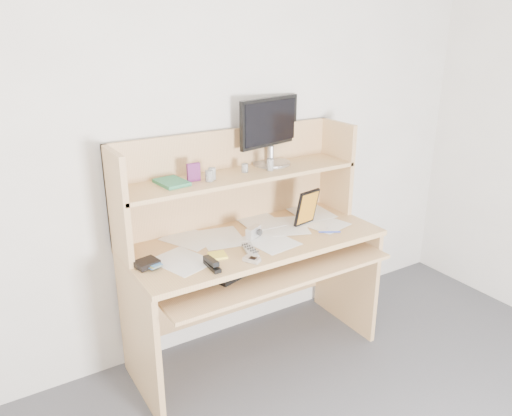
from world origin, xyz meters
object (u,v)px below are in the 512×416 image
desk (247,243)px  keyboard (244,264)px  monitor (270,129)px  tv_remote (250,250)px  game_case (307,207)px

desk → keyboard: (-0.12, -0.17, -0.03)m
monitor → keyboard: bearing=-151.1°
keyboard → monitor: monitor is taller
desk → keyboard: desk is taller
desk → tv_remote: desk is taller
tv_remote → keyboard: bearing=112.2°
game_case → monitor: monitor is taller
keyboard → game_case: game_case is taller
desk → monitor: size_ratio=3.21×
tv_remote → monitor: 0.75m
tv_remote → game_case: bearing=33.6°
tv_remote → desk: bearing=79.3°
tv_remote → game_case: (0.47, 0.15, 0.10)m
monitor → tv_remote: bearing=-146.3°
desk → keyboard: 0.21m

